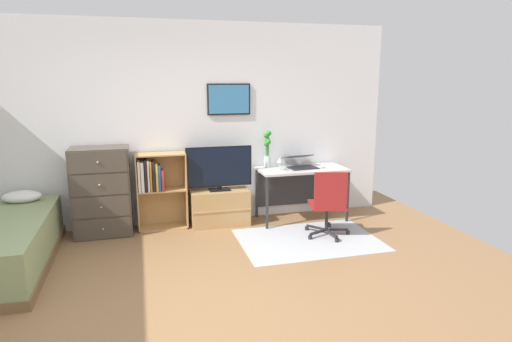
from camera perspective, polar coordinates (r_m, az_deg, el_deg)
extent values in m
plane|color=#936B44|center=(4.00, -7.77, -17.46)|extent=(7.20, 7.20, 0.00)
cube|color=white|center=(5.94, -11.18, 5.92)|extent=(6.12, 0.06, 2.70)
cube|color=black|center=(5.97, -3.58, 9.36)|extent=(0.59, 0.02, 0.42)
cube|color=teal|center=(5.96, -3.55, 9.36)|extent=(0.55, 0.01, 0.38)
cube|color=#B2B7BC|center=(5.49, 6.90, -8.93)|extent=(1.70, 1.20, 0.01)
ellipsoid|color=white|center=(5.90, -28.34, -2.98)|extent=(0.44, 0.28, 0.14)
cube|color=#4C4238|center=(5.82, -19.55, -2.56)|extent=(0.71, 0.42, 1.13)
cube|color=#493F35|center=(5.73, -19.41, -7.15)|extent=(0.67, 0.01, 0.26)
sphere|color=#A59E8C|center=(5.71, -19.42, -7.21)|extent=(0.03, 0.03, 0.03)
cube|color=#493F35|center=(5.64, -19.61, -4.48)|extent=(0.67, 0.01, 0.26)
sphere|color=#A59E8C|center=(5.63, -19.62, -4.52)|extent=(0.03, 0.03, 0.03)
cube|color=#493F35|center=(5.57, -19.81, -1.72)|extent=(0.67, 0.01, 0.26)
sphere|color=#A59E8C|center=(5.56, -19.82, -1.76)|extent=(0.03, 0.03, 0.03)
cube|color=#493F35|center=(5.52, -20.02, 1.09)|extent=(0.67, 0.01, 0.26)
sphere|color=#A59E8C|center=(5.50, -20.03, 1.06)|extent=(0.03, 0.03, 0.03)
cube|color=tan|center=(5.87, -15.28, -2.76)|extent=(0.02, 0.30, 1.01)
cube|color=tan|center=(5.89, -9.21, -2.42)|extent=(0.02, 0.30, 1.01)
cube|color=tan|center=(6.01, -12.02, -7.17)|extent=(0.64, 0.30, 0.02)
cube|color=tan|center=(5.87, -12.24, -2.40)|extent=(0.61, 0.30, 0.02)
cube|color=tan|center=(5.77, -12.45, 2.18)|extent=(0.61, 0.30, 0.02)
cube|color=tan|center=(6.01, -12.31, -2.25)|extent=(0.64, 0.01, 1.01)
cube|color=white|center=(5.76, -15.07, -0.70)|extent=(0.03, 0.17, 0.40)
cube|color=white|center=(5.79, -14.67, -0.66)|extent=(0.04, 0.23, 0.38)
cube|color=black|center=(5.79, -14.26, -0.51)|extent=(0.03, 0.23, 0.41)
cube|color=white|center=(5.76, -13.93, -0.59)|extent=(0.02, 0.18, 0.40)
cube|color=orange|center=(5.78, -13.64, -0.60)|extent=(0.02, 0.20, 0.39)
cube|color=black|center=(5.77, -13.26, -0.58)|extent=(0.03, 0.19, 0.39)
cube|color=gold|center=(5.77, -12.88, -0.75)|extent=(0.03, 0.18, 0.36)
cube|color=#1E519E|center=(5.79, -12.57, -0.83)|extent=(0.03, 0.20, 0.33)
cube|color=red|center=(5.79, -12.16, -1.09)|extent=(0.03, 0.20, 0.27)
cube|color=tan|center=(5.97, -4.79, -4.73)|extent=(0.78, 0.40, 0.48)
cube|color=tan|center=(5.78, -4.43, -5.29)|extent=(0.78, 0.01, 0.02)
cube|color=black|center=(5.89, -4.80, -2.44)|extent=(0.28, 0.16, 0.02)
cube|color=black|center=(5.88, -4.80, -2.11)|extent=(0.06, 0.04, 0.05)
cube|color=black|center=(5.82, -4.85, 0.58)|extent=(0.88, 0.02, 0.54)
cube|color=black|center=(5.80, -4.83, 0.56)|extent=(0.85, 0.01, 0.51)
cube|color=silver|center=(6.07, 6.05, 0.23)|extent=(1.22, 0.59, 0.03)
cube|color=#2D2D30|center=(5.73, 1.46, -4.22)|extent=(0.03, 0.03, 0.71)
cube|color=#2D2D30|center=(6.15, 11.92, -3.35)|extent=(0.03, 0.03, 0.71)
cube|color=#2D2D30|center=(6.22, 0.09, -2.91)|extent=(0.03, 0.03, 0.71)
cube|color=#2D2D30|center=(6.61, 9.87, -2.19)|extent=(0.03, 0.03, 0.71)
cube|color=#2D2D30|center=(6.40, 5.07, -2.19)|extent=(1.16, 0.02, 0.50)
cylinder|color=#232326|center=(5.75, 11.94, -7.90)|extent=(0.05, 0.05, 0.05)
cube|color=#232326|center=(5.71, 10.57, -7.57)|extent=(0.28, 0.10, 0.02)
cylinder|color=#232326|center=(5.96, 9.55, -7.09)|extent=(0.05, 0.05, 0.05)
cube|color=#232326|center=(5.81, 9.37, -7.15)|extent=(0.17, 0.25, 0.02)
cylinder|color=#232326|center=(5.81, 6.67, -7.48)|extent=(0.05, 0.05, 0.05)
cube|color=#232326|center=(5.74, 7.91, -7.36)|extent=(0.20, 0.23, 0.02)
cylinder|color=#232326|center=(5.51, 7.11, -8.63)|extent=(0.05, 0.05, 0.05)
cube|color=#232326|center=(5.59, 8.17, -7.92)|extent=(0.27, 0.13, 0.02)
cylinder|color=#232326|center=(5.47, 10.55, -8.91)|extent=(0.05, 0.05, 0.05)
cube|color=#232326|center=(5.57, 9.85, -8.05)|extent=(0.05, 0.28, 0.02)
cylinder|color=#232326|center=(5.63, 9.23, -6.02)|extent=(0.04, 0.04, 0.30)
cube|color=maroon|center=(5.58, 9.29, -4.41)|extent=(0.53, 0.53, 0.03)
cube|color=maroon|center=(5.33, 9.75, -2.55)|extent=(0.39, 0.13, 0.45)
cube|color=#333338|center=(6.07, 6.14, 0.43)|extent=(0.42, 0.31, 0.01)
cube|color=black|center=(6.06, 6.16, 0.49)|extent=(0.40, 0.28, 0.00)
cube|color=#333338|center=(6.19, 5.46, 1.90)|extent=(0.42, 0.29, 0.08)
cube|color=navy|center=(6.18, 5.48, 1.90)|extent=(0.40, 0.27, 0.06)
ellipsoid|color=silver|center=(6.13, 8.66, 0.58)|extent=(0.06, 0.10, 0.03)
cylinder|color=silver|center=(6.08, 1.50, 1.24)|extent=(0.09, 0.09, 0.16)
cylinder|color=#3D8438|center=(6.06, 1.66, 2.95)|extent=(0.01, 0.01, 0.43)
sphere|color=#308B2C|center=(6.03, 1.67, 4.98)|extent=(0.07, 0.07, 0.07)
cylinder|color=#3D8438|center=(6.07, 1.50, 2.54)|extent=(0.01, 0.01, 0.34)
sphere|color=#308B2C|center=(6.05, 1.51, 4.12)|extent=(0.07, 0.07, 0.07)
cylinder|color=#3D8438|center=(6.06, 1.32, 2.81)|extent=(0.01, 0.01, 0.40)
sphere|color=#308B2C|center=(6.03, 1.33, 4.68)|extent=(0.07, 0.07, 0.07)
cylinder|color=#3D8438|center=(6.05, 1.35, 2.26)|extent=(0.01, 0.01, 0.29)
sphere|color=#308B2C|center=(6.02, 1.36, 3.62)|extent=(0.07, 0.07, 0.07)
cylinder|color=#3D8438|center=(6.04, 1.61, 2.36)|extent=(0.01, 0.01, 0.31)
sphere|color=#308B2C|center=(6.02, 1.62, 3.83)|extent=(0.07, 0.07, 0.07)
cylinder|color=silver|center=(5.91, 3.12, 0.15)|extent=(0.06, 0.06, 0.01)
cylinder|color=silver|center=(5.90, 3.12, 0.65)|extent=(0.01, 0.01, 0.10)
cone|color=silver|center=(5.89, 3.13, 1.48)|extent=(0.07, 0.07, 0.07)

